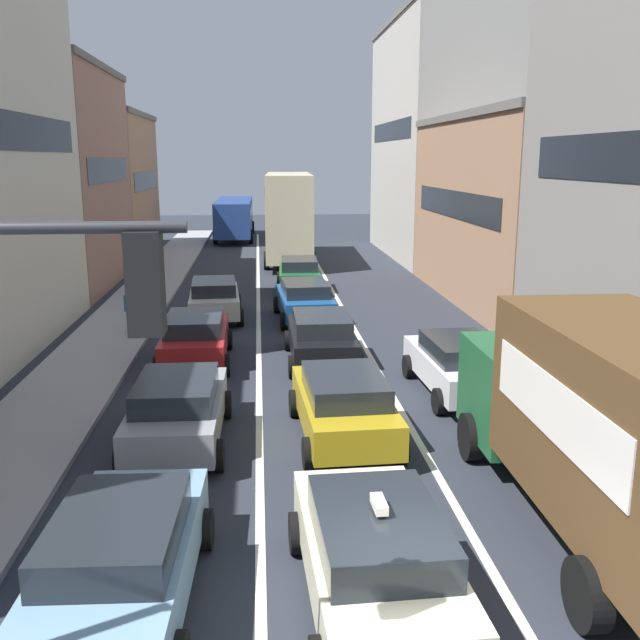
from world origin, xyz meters
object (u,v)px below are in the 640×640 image
(sedan_left_lane_fourth, at_px, (214,298))
(taxi_centre_lane_front, at_px, (376,554))
(sedan_centre_lane_second, at_px, (344,404))
(wagon_left_lane_second, at_px, (178,408))
(bus_far_queue_secondary, at_px, (234,215))
(sedan_left_lane_front, at_px, (121,557))
(removalist_box_truck, at_px, (604,417))
(pedestrian_near_kerb, at_px, (132,309))
(coupe_centre_lane_fourth, at_px, (305,299))
(bus_mid_queue_primary, at_px, (289,213))
(sedan_left_lane_third, at_px, (195,337))
(hatchback_centre_lane_third, at_px, (321,337))
(sedan_right_lane_behind_truck, at_px, (459,364))
(sedan_centre_lane_fifth, at_px, (299,273))

(sedan_left_lane_fourth, bearing_deg, taxi_centre_lane_front, -173.19)
(sedan_centre_lane_second, bearing_deg, wagon_left_lane_second, 87.17)
(wagon_left_lane_second, bearing_deg, bus_far_queue_secondary, 0.75)
(sedan_left_lane_front, xyz_separation_m, wagon_left_lane_second, (0.13, 5.70, 0.00))
(removalist_box_truck, height_order, sedan_centre_lane_second, removalist_box_truck)
(sedan_centre_lane_second, height_order, pedestrian_near_kerb, pedestrian_near_kerb)
(coupe_centre_lane_fourth, bearing_deg, bus_far_queue_secondary, 3.70)
(removalist_box_truck, height_order, pedestrian_near_kerb, removalist_box_truck)
(removalist_box_truck, relative_size, bus_mid_queue_primary, 0.73)
(pedestrian_near_kerb, bearing_deg, wagon_left_lane_second, -0.37)
(taxi_centre_lane_front, height_order, bus_mid_queue_primary, bus_mid_queue_primary)
(taxi_centre_lane_front, relative_size, sedan_left_lane_fourth, 0.99)
(wagon_left_lane_second, distance_m, sedan_left_lane_third, 6.13)
(hatchback_centre_lane_third, bearing_deg, sedan_right_lane_behind_truck, -133.74)
(coupe_centre_lane_fourth, bearing_deg, pedestrian_near_kerb, 104.33)
(bus_far_queue_secondary, bearing_deg, wagon_left_lane_second, -179.46)
(sedan_centre_lane_second, distance_m, sedan_left_lane_third, 7.15)
(sedan_left_lane_front, height_order, sedan_left_lane_fourth, same)
(taxi_centre_lane_front, bearing_deg, bus_mid_queue_primary, -2.61)
(wagon_left_lane_second, bearing_deg, coupe_centre_lane_fourth, -15.79)
(hatchback_centre_lane_third, relative_size, pedestrian_near_kerb, 2.59)
(coupe_centre_lane_fourth, height_order, bus_far_queue_secondary, bus_far_queue_secondary)
(sedan_left_lane_fourth, bearing_deg, sedan_right_lane_behind_truck, -147.55)
(sedan_left_lane_fourth, bearing_deg, sedan_centre_lane_second, -167.31)
(sedan_left_lane_fourth, height_order, bus_far_queue_secondary, bus_far_queue_secondary)
(sedan_left_lane_front, relative_size, wagon_left_lane_second, 1.01)
(coupe_centre_lane_fourth, relative_size, sedan_left_lane_fourth, 1.00)
(wagon_left_lane_second, xyz_separation_m, sedan_left_lane_fourth, (0.05, 12.15, 0.00))
(taxi_centre_lane_front, distance_m, sedan_right_lane_behind_truck, 9.37)
(sedan_right_lane_behind_truck, height_order, pedestrian_near_kerb, pedestrian_near_kerb)
(removalist_box_truck, xyz_separation_m, bus_far_queue_secondary, (-7.10, 43.65, -0.21))
(sedan_left_lane_front, bearing_deg, sedan_right_lane_behind_truck, -37.14)
(bus_far_queue_secondary, bearing_deg, pedestrian_near_kerb, 175.65)
(removalist_box_truck, xyz_separation_m, sedan_centre_lane_fifth, (-3.52, 21.98, -1.18))
(pedestrian_near_kerb, bearing_deg, sedan_centre_lane_fifth, 127.63)
(sedan_left_lane_third, xyz_separation_m, bus_mid_queue_primary, (3.69, 21.06, 2.03))
(coupe_centre_lane_fourth, bearing_deg, sedan_centre_lane_fifth, -4.76)
(bus_far_queue_secondary, bearing_deg, sedan_left_lane_third, -179.72)
(taxi_centre_lane_front, xyz_separation_m, sedan_centre_lane_fifth, (0.34, 23.64, -0.00))
(sedan_left_lane_front, relative_size, coupe_centre_lane_fourth, 0.99)
(bus_mid_queue_primary, bearing_deg, taxi_centre_lane_front, -178.50)
(hatchback_centre_lane_third, xyz_separation_m, pedestrian_near_kerb, (-6.09, 3.78, 0.15))
(sedan_centre_lane_second, height_order, sedan_left_lane_third, same)
(sedan_left_lane_third, xyz_separation_m, sedan_centre_lane_fifth, (3.73, 11.58, 0.00))
(removalist_box_truck, distance_m, sedan_centre_lane_fifth, 22.29)
(sedan_centre_lane_second, distance_m, bus_far_queue_secondary, 39.56)
(removalist_box_truck, relative_size, sedan_centre_lane_second, 1.77)
(wagon_left_lane_second, bearing_deg, hatchback_centre_lane_third, -30.48)
(sedan_centre_lane_fifth, height_order, pedestrian_near_kerb, pedestrian_near_kerb)
(bus_far_queue_secondary, bearing_deg, coupe_centre_lane_fourth, -172.45)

